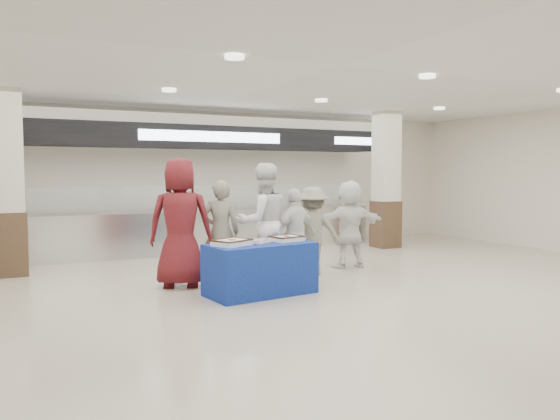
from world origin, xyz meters
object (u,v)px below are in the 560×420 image
civilian_maroon (181,223)px  civilian_white (349,224)px  display_table (260,269)px  chef_tall (263,223)px  chef_short (295,235)px  soldier_a (221,232)px  soldier_b (312,231)px  cupcake_tray (259,241)px  sheet_cake_left (232,242)px  sheet_cake_right (286,238)px

civilian_maroon → civilian_white: 3.33m
display_table → civilian_maroon: bearing=123.7°
chef_tall → chef_short: size_ratio=1.27×
soldier_a → soldier_b: (1.69, -0.01, -0.06)m
civilian_maroon → chef_short: bearing=-169.2°
cupcake_tray → chef_short: size_ratio=0.28×
sheet_cake_left → cupcake_tray: size_ratio=1.41×
cupcake_tray → soldier_b: (1.46, 0.98, -0.01)m
chef_tall → soldier_b: (1.03, 0.19, -0.20)m
cupcake_tray → chef_short: (0.93, 0.62, -0.02)m
soldier_b → display_table: bearing=54.5°
sheet_cake_left → chef_short: 1.54m
civilian_maroon → chef_tall: bearing=-165.9°
sheet_cake_right → chef_tall: size_ratio=0.26×
sheet_cake_left → civilian_white: civilian_white is taller
display_table → civilian_white: bearing=21.1°
sheet_cake_right → chef_tall: (-0.04, 0.76, 0.17)m
chef_tall → civilian_white: size_ratio=1.18×
cupcake_tray → chef_tall: (0.43, 0.80, 0.19)m
chef_tall → civilian_white: (1.99, 0.48, -0.15)m
sheet_cake_left → chef_short: chef_short is taller
sheet_cake_left → sheet_cake_right: bearing=6.4°
sheet_cake_right → civilian_maroon: civilian_maroon is taller
civilian_maroon → soldier_b: civilian_maroon is taller
chef_short → soldier_b: 0.64m
display_table → civilian_maroon: civilian_maroon is taller
civilian_white → civilian_maroon: bearing=10.3°
cupcake_tray → civilian_white: bearing=27.7°
sheet_cake_left → chef_tall: (0.88, 0.86, 0.16)m
chef_tall → cupcake_tray: bearing=62.0°
cupcake_tray → civilian_maroon: bearing=132.3°
soldier_b → cupcake_tray: bearing=53.3°
display_table → soldier_a: bearing=95.3°
soldier_b → civilian_white: bearing=-143.7°
civilian_white → sheet_cake_left: bearing=30.2°
sheet_cake_left → civilian_maroon: (-0.44, 1.04, 0.21)m
display_table → sheet_cake_left: 0.62m
chef_tall → sheet_cake_left: bearing=44.7°
soldier_a → chef_tall: chef_tall is taller
sheet_cake_left → soldier_b: 2.18m
display_table → civilian_white: (2.42, 1.31, 0.44)m
cupcake_tray → soldier_b: 1.76m
civilian_maroon → cupcake_tray: bearing=154.3°
sheet_cake_left → soldier_a: bearing=78.3°
sheet_cake_left → sheet_cake_right: size_ratio=1.21×
cupcake_tray → chef_tall: size_ratio=0.22×
sheet_cake_right → civilian_maroon: bearing=145.4°
sheet_cake_left → display_table: bearing=2.8°
cupcake_tray → soldier_a: size_ratio=0.26×
sheet_cake_right → civilian_white: civilian_white is taller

